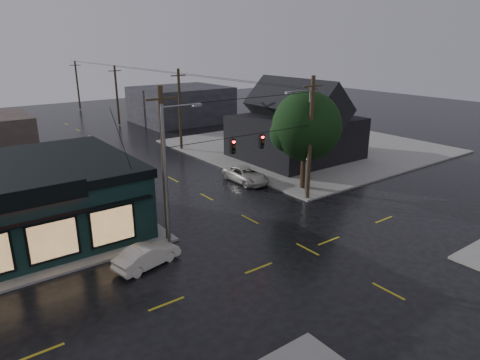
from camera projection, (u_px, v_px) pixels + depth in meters
ground_plane at (307, 249)px, 27.29m from camera, size 160.00×160.00×0.00m
sidewalk_ne at (307, 146)px, 53.87m from camera, size 28.00×28.00×0.15m
pizza_shop at (4, 204)px, 27.88m from camera, size 16.30×12.34×4.90m
ne_building at (296, 119)px, 47.39m from camera, size 12.60×11.60×8.75m
corner_tree at (307, 126)px, 36.73m from camera, size 6.05×6.05×8.58m
utility_pole_nw at (169, 240)px, 28.57m from camera, size 2.00×0.32×10.15m
utility_pole_ne at (307, 199)px, 35.94m from camera, size 2.00×0.32×10.15m
utility_pole_far_a at (182, 150)px, 52.35m from camera, size 2.00×0.32×9.65m
utility_pole_far_b at (120, 125)px, 67.62m from camera, size 2.00×0.32×9.15m
utility_pole_far_c at (80, 110)px, 82.89m from camera, size 2.00×0.32×9.15m
span_signal_assembly at (247, 143)px, 30.54m from camera, size 13.00×0.48×1.23m
streetlight_nw at (169, 245)px, 27.86m from camera, size 5.40×0.30×9.15m
streetlight_ne at (305, 196)px, 36.76m from camera, size 5.40×0.30×9.15m
bg_building_east at (181, 104)px, 69.85m from camera, size 14.00×12.00×5.60m
sedan_cream at (147, 256)px, 25.07m from camera, size 4.31×2.36×1.35m
suv_silver at (246, 175)px, 40.10m from camera, size 2.43×5.14×1.42m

